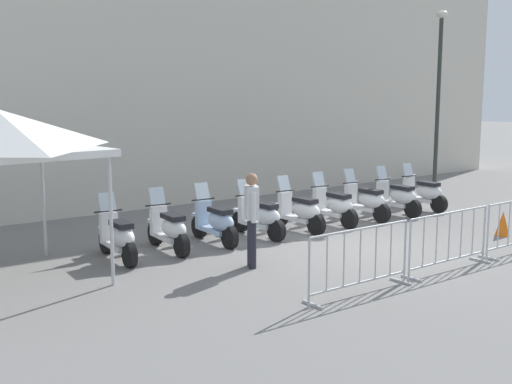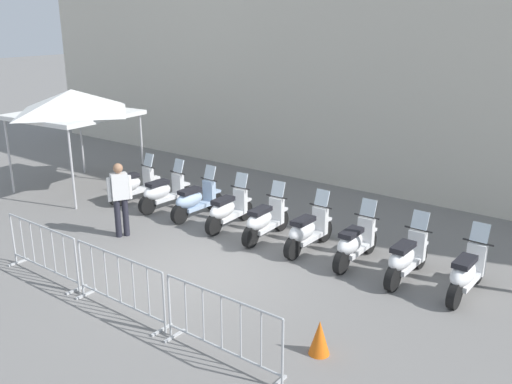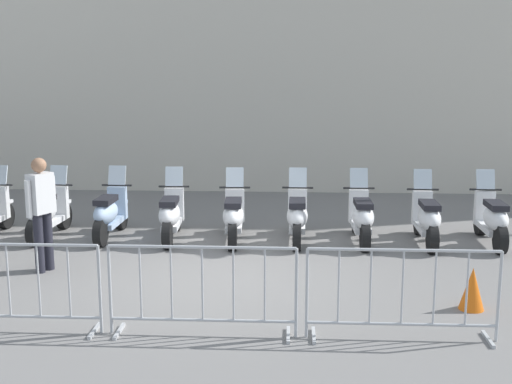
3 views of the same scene
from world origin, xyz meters
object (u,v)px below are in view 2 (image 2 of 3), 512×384
barrier_segment_1 (120,284)px  barrier_segment_2 (222,328)px  traffic_cone (319,337)px  motorcycle_1 (163,192)px  motorcycle_4 (264,221)px  barrier_segment_0 (43,251)px  canopy_tent (72,103)px  motorcycle_5 (307,231)px  motorcycle_8 (466,273)px  motorcycle_3 (228,210)px  motorcycle_0 (133,185)px  motorcycle_6 (354,243)px  motorcycle_2 (195,200)px  motorcycle_7 (406,258)px  officer_near_row_end (120,196)px

barrier_segment_1 → barrier_segment_2: 2.26m
traffic_cone → motorcycle_1: bearing=148.9°
motorcycle_4 → barrier_segment_0: motorcycle_4 is taller
traffic_cone → canopy_tent: bearing=158.0°
motorcycle_5 → traffic_cone: (1.88, -3.33, -0.18)m
motorcycle_8 → barrier_segment_2: bearing=-123.7°
canopy_tent → motorcycle_8: bearing=-4.6°
motorcycle_3 → canopy_tent: canopy_tent is taller
barrier_segment_2 → traffic_cone: (1.14, 0.89, -0.25)m
motorcycle_0 → motorcycle_3: (3.34, -0.33, 0.00)m
motorcycle_6 → traffic_cone: motorcycle_6 is taller
motorcycle_2 → traffic_cone: (5.21, -3.72, -0.18)m
motorcycle_3 → motorcycle_6: bearing=-5.4°
motorcycle_3 → traffic_cone: size_ratio=3.14×
motorcycle_0 → motorcycle_7: (7.77, -0.81, 0.00)m
motorcycle_1 → motorcycle_6: (5.56, -0.58, 0.00)m
motorcycle_5 → motorcycle_3: bearing=174.4°
motorcycle_1 → traffic_cone: 7.39m
motorcycle_3 → motorcycle_4: bearing=-7.8°
motorcycle_3 → motorcycle_6: same height
barrier_segment_2 → motorcycle_3: bearing=123.7°
motorcycle_0 → motorcycle_8: size_ratio=1.00×
motorcycle_1 → barrier_segment_1: size_ratio=0.79×
barrier_segment_1 → motorcycle_3: bearing=99.5°
motorcycle_4 → canopy_tent: bearing=175.8°
motorcycle_3 → motorcycle_7: 4.46m
motorcycle_1 → motorcycle_4: 3.36m
motorcycle_1 → motorcycle_5: size_ratio=1.00×
motorcycle_0 → motorcycle_4: size_ratio=1.00×
motorcycle_5 → motorcycle_6: 1.12m
motorcycle_3 → motorcycle_7: bearing=-6.2°
motorcycle_6 → barrier_segment_1: motorcycle_6 is taller
motorcycle_7 → barrier_segment_2: (-1.48, -3.95, 0.07)m
motorcycle_4 → officer_near_row_end: (-2.87, -1.54, 0.53)m
canopy_tent → barrier_segment_0: bearing=-47.6°
barrier_segment_1 → officer_near_row_end: (-2.47, 2.52, 0.45)m
motorcycle_1 → motorcycle_6: size_ratio=1.00×
motorcycle_7 → traffic_cone: motorcycle_7 is taller
motorcycle_2 → motorcycle_7: 5.58m
barrier_segment_2 → motorcycle_2: bearing=131.4°
motorcycle_7 → barrier_segment_1: bearing=-135.0°
motorcycle_2 → motorcycle_5: 3.35m
motorcycle_4 → barrier_segment_0: 4.67m
traffic_cone → motorcycle_5: bearing=119.5°
motorcycle_7 → barrier_segment_1: (-3.73, -3.73, 0.07)m
barrier_segment_0 → barrier_segment_1: 2.26m
motorcycle_3 → motorcycle_5: size_ratio=1.00×
motorcycle_0 → motorcycle_4: bearing=-6.1°
motorcycle_2 → motorcycle_5: bearing=-6.8°
motorcycle_2 → motorcycle_1: bearing=175.4°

